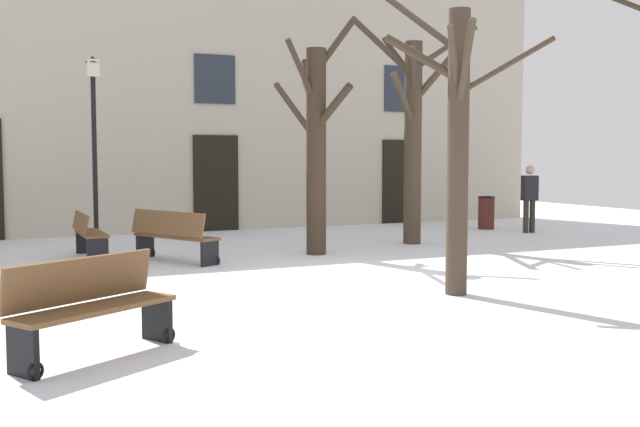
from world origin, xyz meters
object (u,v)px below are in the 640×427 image
bench_facing_shops (173,235)px  bench_back_to_back_right (88,234)px  tree_right_of_center (456,138)px  tree_near_facade (413,129)px  litter_bin (486,213)px  bench_near_center_tree (91,306)px  tree_left_of_center (316,139)px  streetlamp (94,132)px  person_by_shop_door (530,195)px

bench_facing_shops → bench_back_to_back_right: size_ratio=1.15×
tree_right_of_center → tree_near_facade: bearing=63.9°
litter_bin → bench_near_center_tree: bearing=-142.3°
tree_left_of_center → tree_near_facade: bearing=14.0°
streetlamp → person_by_shop_door: 10.58m
litter_bin → bench_near_center_tree: (-11.30, -8.74, 0.06)m
tree_left_of_center → bench_near_center_tree: 8.10m
tree_near_facade → bench_facing_shops: tree_near_facade is taller
tree_near_facade → bench_facing_shops: bearing=-173.7°
tree_near_facade → person_by_shop_door: size_ratio=2.94×
tree_right_of_center → tree_near_facade: (2.65, 5.41, 0.34)m
tree_right_of_center → tree_left_of_center: size_ratio=0.96×
tree_near_facade → bench_facing_shops: (-5.47, -0.60, -2.03)m
bench_near_center_tree → bench_facing_shops: (2.28, 6.09, -0.00)m
bench_near_center_tree → streetlamp: bearing=50.8°
bench_back_to_back_right → person_by_shop_door: bearing=-89.3°
tree_left_of_center → bench_back_to_back_right: bearing=163.2°
tree_right_of_center → litter_bin: tree_right_of_center is taller
tree_near_facade → bench_facing_shops: 5.86m
tree_right_of_center → streetlamp: 8.53m
litter_bin → tree_near_facade: bearing=-150.0°
tree_left_of_center → tree_near_facade: size_ratio=0.93×
tree_near_facade → litter_bin: size_ratio=5.76×
tree_left_of_center → litter_bin: tree_left_of_center is taller
litter_bin → bench_facing_shops: size_ratio=0.45×
tree_right_of_center → litter_bin: size_ratio=5.13×
tree_right_of_center → streetlamp: size_ratio=1.11×
bench_near_center_tree → person_by_shop_door: (11.70, 7.52, 0.45)m
person_by_shop_door → bench_facing_shops: bearing=17.3°
bench_near_center_tree → person_by_shop_door: person_by_shop_door is taller
tree_near_facade → litter_bin: 4.61m
litter_bin → person_by_shop_door: person_by_shop_door is taller
tree_right_of_center → bench_facing_shops: size_ratio=2.32×
bench_facing_shops → person_by_shop_door: (9.42, 1.43, 0.45)m
tree_left_of_center → bench_facing_shops: size_ratio=2.42×
tree_near_facade → streetlamp: tree_near_facade is taller
bench_back_to_back_right → person_by_shop_door: (10.76, 0.23, 0.48)m
streetlamp → litter_bin: size_ratio=4.63×
tree_left_of_center → tree_near_facade: 2.72m
bench_back_to_back_right → bench_facing_shops: bearing=-132.6°
tree_left_of_center → bench_back_to_back_right: tree_left_of_center is taller
tree_right_of_center → bench_near_center_tree: size_ratio=2.59×
streetlamp → bench_near_center_tree: streetlamp is taller
tree_near_facade → person_by_shop_door: tree_near_facade is taller
tree_right_of_center → streetlamp: (-3.77, 7.64, 0.25)m
streetlamp → bench_facing_shops: size_ratio=2.10×
litter_bin → bench_back_to_back_right: (-10.35, -1.45, 0.02)m
bench_near_center_tree → bench_back_to_back_right: bearing=51.8°
bench_back_to_back_right → streetlamp: bearing=-13.5°
tree_left_of_center → tree_right_of_center: bearing=-90.2°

